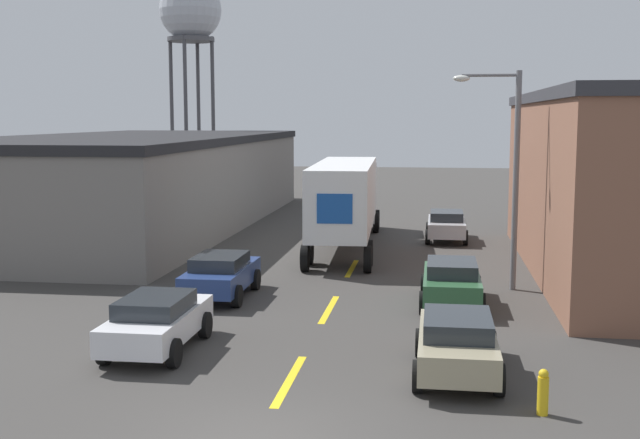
% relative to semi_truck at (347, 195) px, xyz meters
% --- Properties ---
extents(road_centerline, '(0.20, 16.97, 0.01)m').
position_rel_semi_truck_xyz_m(road_centerline, '(0.78, -11.84, -2.34)').
color(road_centerline, yellow).
rests_on(road_centerline, ground_plane).
extents(warehouse_left, '(12.17, 29.53, 4.86)m').
position_rel_semi_truck_xyz_m(warehouse_left, '(-11.95, 5.34, 0.09)').
color(warehouse_left, slate).
rests_on(warehouse_left, ground_plane).
extents(semi_truck, '(3.22, 13.72, 3.88)m').
position_rel_semi_truck_xyz_m(semi_truck, '(0.00, 0.00, 0.00)').
color(semi_truck, silver).
rests_on(semi_truck, ground_plane).
extents(parked_car_left_far, '(1.92, 4.16, 1.42)m').
position_rel_semi_truck_xyz_m(parked_car_left_far, '(-2.92, -10.73, -1.58)').
color(parked_car_left_far, navy).
rests_on(parked_car_left_far, ground_plane).
extents(parked_car_left_near, '(1.92, 4.16, 1.42)m').
position_rel_semi_truck_xyz_m(parked_car_left_near, '(-2.92, -16.78, -1.58)').
color(parked_car_left_near, silver).
rests_on(parked_car_left_near, ground_plane).
extents(parked_car_right_far, '(1.92, 4.16, 1.42)m').
position_rel_semi_truck_xyz_m(parked_car_right_far, '(4.47, 2.48, -1.58)').
color(parked_car_right_far, '#B2B2B7').
rests_on(parked_car_right_far, ground_plane).
extents(parked_car_right_mid, '(1.92, 4.16, 1.42)m').
position_rel_semi_truck_xyz_m(parked_car_right_mid, '(4.47, -10.79, -1.58)').
color(parked_car_right_mid, '#2D5B38').
rests_on(parked_car_right_mid, ground_plane).
extents(parked_car_right_near, '(1.92, 4.16, 1.42)m').
position_rel_semi_truck_xyz_m(parked_car_right_near, '(4.47, -17.65, -1.58)').
color(parked_car_right_near, tan).
rests_on(parked_car_right_near, ground_plane).
extents(water_tower, '(4.59, 4.59, 15.98)m').
position_rel_semi_truck_xyz_m(water_tower, '(-14.29, 23.26, 10.99)').
color(water_tower, '#47474C').
rests_on(water_tower, ground_plane).
extents(street_lamp, '(2.25, 0.32, 7.35)m').
position_rel_semi_truck_xyz_m(street_lamp, '(6.32, -8.16, 1.94)').
color(street_lamp, slate).
rests_on(street_lamp, ground_plane).
extents(fire_hydrant, '(0.22, 0.22, 0.93)m').
position_rel_semi_truck_xyz_m(fire_hydrant, '(6.09, -19.89, -1.88)').
color(fire_hydrant, gold).
rests_on(fire_hydrant, ground_plane).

